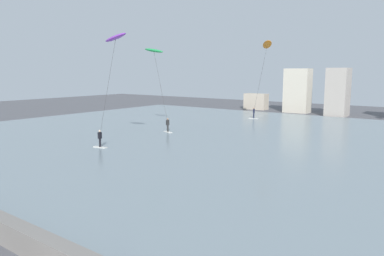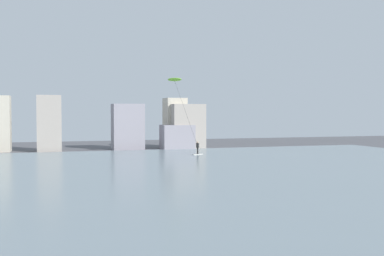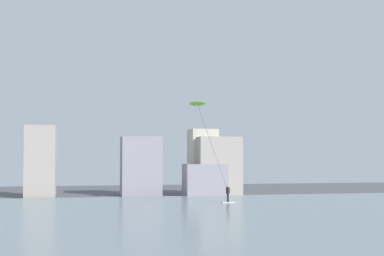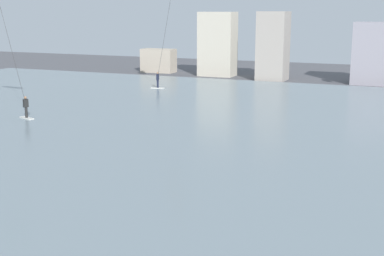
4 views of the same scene
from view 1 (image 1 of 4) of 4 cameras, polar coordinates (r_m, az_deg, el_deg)
seawall_barrier at (r=14.95m, az=-19.79°, el=-18.04°), size 60.00×0.70×1.04m
water_bay at (r=36.40m, az=17.88°, el=-2.97°), size 84.00×52.00×0.10m
kitesurfer_purple at (r=35.48m, az=-11.89°, el=12.11°), size 3.43×2.72×10.66m
kitesurfer_orange at (r=54.39m, az=11.30°, el=11.58°), size 4.73×3.51×11.51m
kitesurfer_green at (r=45.03m, az=-5.64°, el=10.47°), size 4.81×1.63×9.96m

